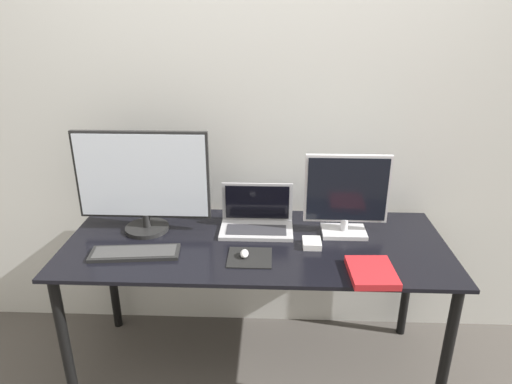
# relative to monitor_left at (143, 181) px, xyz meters

# --- Properties ---
(wall_back) EXTENTS (7.00, 0.05, 2.50)m
(wall_back) POSITION_rel_monitor_left_xyz_m (0.54, 0.32, 0.25)
(wall_back) COLOR silver
(wall_back) RESTS_ON ground_plane
(desk) EXTENTS (1.78, 0.72, 0.74)m
(desk) POSITION_rel_monitor_left_xyz_m (0.54, -0.10, -0.35)
(desk) COLOR black
(desk) RESTS_ON ground_plane
(monitor_left) EXTENTS (0.64, 0.21, 0.50)m
(monitor_left) POSITION_rel_monitor_left_xyz_m (0.00, 0.00, 0.00)
(monitor_left) COLOR black
(monitor_left) RESTS_ON desk
(monitor_right) EXTENTS (0.40, 0.15, 0.40)m
(monitor_right) POSITION_rel_monitor_left_xyz_m (0.96, -0.00, -0.06)
(monitor_right) COLOR silver
(monitor_right) RESTS_ON desk
(laptop) EXTENTS (0.35, 0.21, 0.21)m
(laptop) POSITION_rel_monitor_left_xyz_m (0.54, 0.04, -0.20)
(laptop) COLOR #ADADB2
(laptop) RESTS_ON desk
(keyboard) EXTENTS (0.40, 0.17, 0.02)m
(keyboard) POSITION_rel_monitor_left_xyz_m (0.01, -0.24, -0.25)
(keyboard) COLOR black
(keyboard) RESTS_ON desk
(mousepad) EXTENTS (0.19, 0.18, 0.00)m
(mousepad) POSITION_rel_monitor_left_xyz_m (0.52, -0.25, -0.25)
(mousepad) COLOR black
(mousepad) RESTS_ON desk
(mouse) EXTENTS (0.04, 0.06, 0.03)m
(mouse) POSITION_rel_monitor_left_xyz_m (0.50, -0.25, -0.24)
(mouse) COLOR silver
(mouse) RESTS_ON mousepad
(book) EXTENTS (0.19, 0.24, 0.03)m
(book) POSITION_rel_monitor_left_xyz_m (1.03, -0.37, -0.24)
(book) COLOR red
(book) RESTS_ON desk
(power_brick) EXTENTS (0.08, 0.10, 0.03)m
(power_brick) POSITION_rel_monitor_left_xyz_m (0.80, -0.13, -0.24)
(power_brick) COLOR white
(power_brick) RESTS_ON desk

